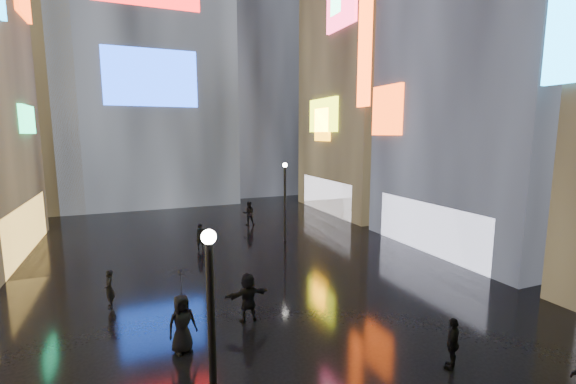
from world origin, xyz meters
TOP-DOWN VIEW (x-y plane):
  - ground at (0.00, 20.00)m, footprint 140.00×140.00m
  - building_right_far at (15.98, 30.00)m, footprint 10.28×12.00m
  - tower_flank_right at (9.00, 46.00)m, footprint 12.00×12.00m
  - tower_flank_left at (-14.00, 42.00)m, footprint 10.00×10.00m
  - lamp_near at (-3.78, 6.86)m, footprint 0.30×0.30m
  - lamp_far at (4.09, 22.51)m, footprint 0.30×0.30m
  - pedestrian_3 at (3.57, 7.62)m, footprint 1.00×0.83m
  - pedestrian_4 at (-3.86, 11.63)m, footprint 1.07×0.83m
  - pedestrian_5 at (-1.29, 12.84)m, footprint 1.75×0.62m
  - pedestrian_6 at (-1.37, 22.86)m, footprint 0.64×0.48m
  - pedestrian_7 at (3.17, 27.80)m, footprint 1.00×0.84m
  - umbrella_2 at (-3.86, 11.63)m, footprint 1.36×1.36m
  - pedestrian_8 at (-6.20, 16.10)m, footprint 0.41×0.59m

SIDE VIEW (x-z plane):
  - ground at x=0.00m, z-range 0.00..0.00m
  - pedestrian_8 at x=-6.20m, z-range 0.00..1.55m
  - pedestrian_6 at x=-1.37m, z-range 0.00..1.58m
  - pedestrian_3 at x=3.57m, z-range 0.00..1.60m
  - pedestrian_7 at x=3.17m, z-range 0.00..1.84m
  - pedestrian_5 at x=-1.29m, z-range 0.00..1.86m
  - pedestrian_4 at x=-3.86m, z-range 0.00..1.93m
  - umbrella_2 at x=-3.86m, z-range 1.93..2.81m
  - lamp_near at x=-3.78m, z-range 0.34..5.54m
  - lamp_far at x=4.09m, z-range 0.34..5.54m
  - tower_flank_left at x=-14.00m, z-range 0.00..26.00m
  - building_right_far at x=15.98m, z-range -0.02..27.98m
  - tower_flank_right at x=9.00m, z-range 0.00..34.00m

